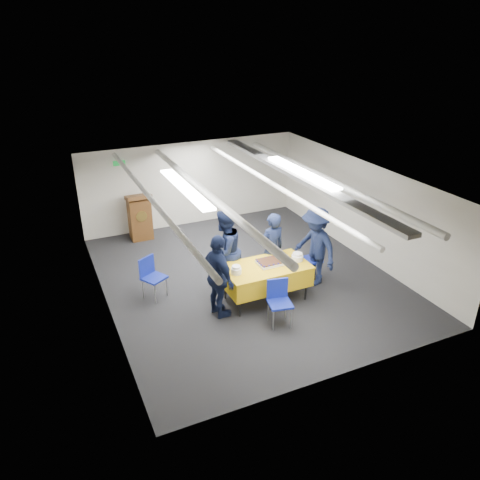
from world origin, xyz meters
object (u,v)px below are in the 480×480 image
at_px(serving_table, 266,275).
at_px(podium, 140,216).
at_px(chair_right, 314,256).
at_px(sailor_d, 315,246).
at_px(sailor_a, 272,250).
at_px(chair_left, 151,273).
at_px(sailor_b, 224,251).
at_px(sailor_c, 219,277).
at_px(chair_near, 279,297).
at_px(sheet_cake, 270,262).

bearing_deg(serving_table, podium, 111.51).
xyz_separation_m(chair_right, sailor_d, (-0.11, -0.19, 0.34)).
bearing_deg(sailor_a, serving_table, 46.23).
distance_m(chair_left, sailor_d, 3.47).
xyz_separation_m(serving_table, sailor_b, (-0.59, 0.72, 0.34)).
bearing_deg(sailor_a, chair_left, -18.91).
distance_m(chair_left, sailor_a, 2.55).
relative_size(chair_right, sailor_b, 0.48).
relative_size(sailor_a, sailor_c, 0.98).
relative_size(chair_near, sailor_c, 0.52).
relative_size(sailor_c, sailor_d, 0.97).
bearing_deg(sailor_b, sheet_cake, 104.09).
bearing_deg(serving_table, chair_near, -100.40).
bearing_deg(sailor_d, chair_near, -65.28).
bearing_deg(sailor_c, chair_right, -86.54).
xyz_separation_m(chair_left, sailor_b, (1.48, -0.36, 0.37)).
relative_size(serving_table, chair_near, 1.97).
height_order(chair_near, sailor_c, sailor_c).
height_order(chair_left, sailor_c, sailor_c).
xyz_separation_m(podium, sailor_a, (1.97, -3.52, 0.21)).
relative_size(chair_near, sailor_b, 0.48).
bearing_deg(chair_left, sailor_a, -13.29).
xyz_separation_m(chair_right, sailor_b, (-1.96, 0.35, 0.37)).
relative_size(podium, chair_left, 1.44).
height_order(chair_near, sailor_a, sailor_a).
bearing_deg(chair_left, sailor_d, -15.15).
relative_size(chair_near, sailor_a, 0.53).
relative_size(podium, chair_near, 1.44).
relative_size(podium, sailor_a, 0.76).
xyz_separation_m(sailor_a, sailor_b, (-0.98, 0.22, 0.08)).
bearing_deg(sailor_d, sailor_c, -92.62).
bearing_deg(chair_near, serving_table, 79.60).
bearing_deg(sailor_c, sailor_d, -90.59).
height_order(sailor_a, sailor_b, sailor_b).
bearing_deg(sheet_cake, chair_right, 14.89).
distance_m(chair_near, sailor_c, 1.18).
bearing_deg(chair_right, sailor_c, -168.30).
bearing_deg(serving_table, chair_right, 15.11).
distance_m(chair_right, chair_left, 3.51).
xyz_separation_m(serving_table, chair_left, (-2.07, 1.08, -0.03)).
height_order(serving_table, podium, podium).
distance_m(serving_table, sheet_cake, 0.27).
bearing_deg(sailor_a, chair_right, 166.86).
distance_m(serving_table, chair_left, 2.33).
xyz_separation_m(sailor_b, sailor_d, (1.85, -0.54, -0.03)).
distance_m(chair_right, sailor_b, 2.02).
xyz_separation_m(chair_left, sailor_c, (1.00, -1.22, 0.31)).
distance_m(serving_table, sailor_a, 0.69).
xyz_separation_m(sailor_c, sailor_d, (2.33, 0.31, 0.03)).
height_order(sailor_b, sailor_c, sailor_b).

